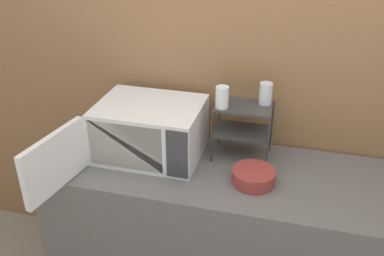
{
  "coord_description": "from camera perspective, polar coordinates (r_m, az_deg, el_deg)",
  "views": [
    {
      "loc": [
        0.24,
        -1.48,
        2.1
      ],
      "look_at": [
        -0.25,
        0.36,
        1.09
      ],
      "focal_mm": 40.0,
      "sensor_mm": 36.0,
      "label": 1
    }
  ],
  "objects": [
    {
      "name": "wall_back",
      "position": [
        2.32,
        8.14,
        7.59
      ],
      "size": [
        8.0,
        0.06,
        2.6
      ],
      "color": "olive",
      "rests_on": "ground_plane"
    },
    {
      "name": "counter",
      "position": [
        2.46,
        5.58,
        -14.5
      ],
      "size": [
        1.97,
        0.65,
        0.89
      ],
      "color": "#595654",
      "rests_on": "ground_plane"
    },
    {
      "name": "microwave",
      "position": [
        2.26,
        -6.14,
        -0.38
      ],
      "size": [
        0.63,
        0.84,
        0.29
      ],
      "color": "silver",
      "rests_on": "counter"
    },
    {
      "name": "dish_rack",
      "position": [
        2.22,
        6.8,
        1.05
      ],
      "size": [
        0.3,
        0.2,
        0.3
      ],
      "color": "#333333",
      "rests_on": "counter"
    },
    {
      "name": "glass_front_left",
      "position": [
        2.13,
        4.04,
        4.11
      ],
      "size": [
        0.07,
        0.07,
        0.11
      ],
      "color": "silver",
      "rests_on": "dish_rack"
    },
    {
      "name": "glass_back_right",
      "position": [
        2.2,
        9.8,
        4.56
      ],
      "size": [
        0.07,
        0.07,
        0.11
      ],
      "color": "silver",
      "rests_on": "dish_rack"
    },
    {
      "name": "bowl",
      "position": [
        2.1,
        8.22,
        -6.45
      ],
      "size": [
        0.21,
        0.21,
        0.07
      ],
      "color": "maroon",
      "rests_on": "counter"
    }
  ]
}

